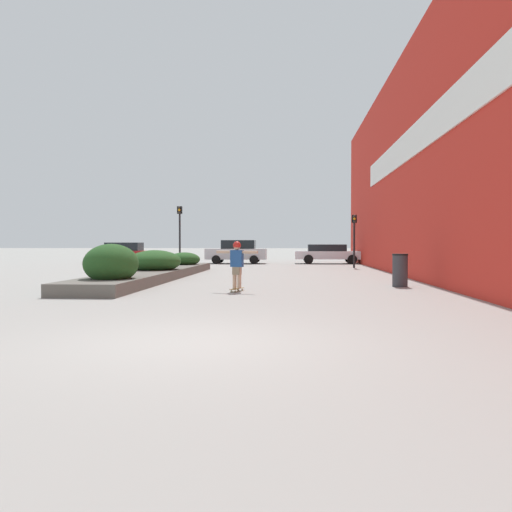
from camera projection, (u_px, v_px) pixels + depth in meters
ground_plane at (187, 342)px, 7.02m from camera, size 300.00×300.00×0.00m
building_wall_right at (417, 159)px, 19.81m from camera, size 0.67×39.62×9.53m
planter_box at (153, 268)px, 19.49m from camera, size 2.07×14.59×1.39m
skateboard at (237, 289)px, 14.51m from camera, size 0.36×0.75×0.09m
skateboarder at (237, 260)px, 14.48m from camera, size 1.25×0.43×1.37m
trash_bin at (400, 270)px, 16.12m from camera, size 0.51×0.51×1.07m
car_leftmost at (237, 252)px, 35.11m from camera, size 4.22×1.93×1.64m
car_center_left at (329, 253)px, 34.89m from camera, size 4.79×1.87×1.34m
car_center_right at (451, 253)px, 33.43m from camera, size 4.23×2.02×1.49m
car_rightmost at (126, 252)px, 36.04m from camera, size 4.41×1.84×1.48m
traffic_light_left at (180, 226)px, 29.67m from camera, size 0.28×0.30×3.62m
traffic_light_right at (354, 231)px, 28.68m from camera, size 0.28×0.30×3.05m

